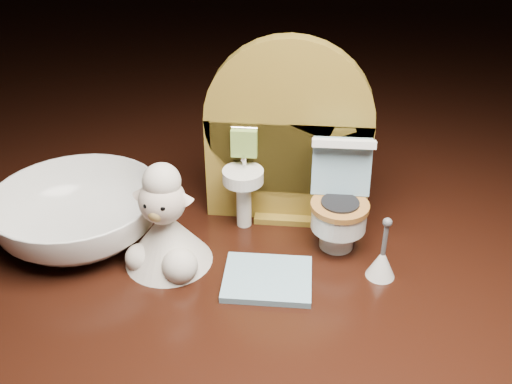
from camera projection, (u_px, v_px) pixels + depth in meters
The scene contains 6 objects.
backdrop_panel at pixel (287, 144), 0.44m from camera, with size 0.13×0.05×0.15m.
toy_toilet at pixel (339, 206), 0.43m from camera, with size 0.05×0.06×0.09m.
bath_mat at pixel (267, 279), 0.40m from camera, with size 0.06×0.05×0.00m, color #7EA9BD.
toilet_brush at pixel (382, 261), 0.40m from camera, with size 0.02×0.02×0.05m.
plush_lamb at pixel (166, 230), 0.41m from camera, with size 0.06×0.06×0.08m.
ceramic_bowl at pixel (79, 215), 0.44m from camera, with size 0.13×0.13×0.04m, color white.
Camera 1 is at (0.02, -0.33, 0.27)m, focal length 40.00 mm.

